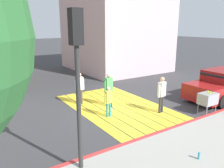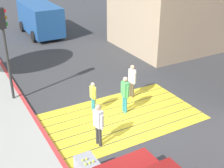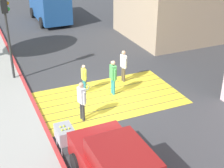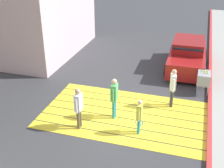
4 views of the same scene
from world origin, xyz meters
The scene contains 9 objects.
ground_plane centered at (0.00, 0.00, 0.00)m, with size 120.00×120.00×0.00m, color #38383A.
crosswalk_stripes centered at (0.00, 0.00, 0.01)m, with size 6.40×3.80×0.01m.
curb_painted centered at (-3.25, 0.00, 0.07)m, with size 0.16×40.00×0.13m, color #BC3333.
car_parked_near_curb centered at (-2.00, -5.39, 0.73)m, with size 2.03×4.33×1.57m.
tennis_ball_cart centered at (-2.90, -2.86, 0.70)m, with size 0.56×0.80×1.02m.
pedestrian_adult_lead centered at (1.34, 1.33, 0.94)m, with size 0.21×0.48×1.61m.
pedestrian_adult_trailing centered at (-1.70, -1.21, 0.97)m, with size 0.27×0.48×1.66m.
pedestrian_adult_side centered at (0.32, 0.29, 0.96)m, with size 0.22×0.49×1.65m.
pedestrian_child_with_racket centered at (-0.81, 1.03, 0.77)m, with size 0.28×0.41×1.36m.
Camera 4 is at (-2.43, 9.68, 6.35)m, focal length 47.52 mm.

